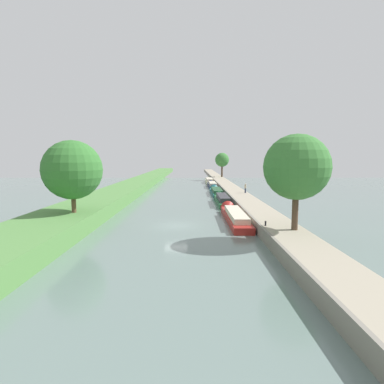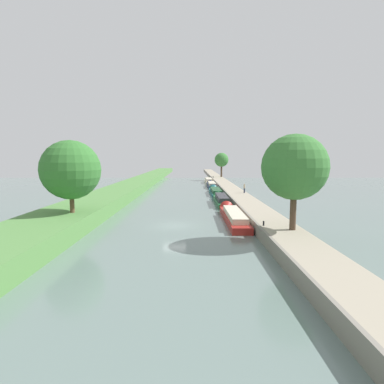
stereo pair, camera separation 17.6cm
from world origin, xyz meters
name	(u,v)px [view 1 (the left image)]	position (x,y,z in m)	size (l,w,h in m)	color
ground_plane	(174,226)	(0.00, 0.00, 0.00)	(160.00, 160.00, 0.00)	slate
left_grassy_bank	(67,218)	(-11.77, 0.00, 0.87)	(6.91, 260.00, 1.74)	#518442
right_towpath	(266,220)	(10.10, 0.00, 0.58)	(3.58, 260.00, 1.15)	#9E937F
stone_quay	(249,220)	(8.19, 0.00, 0.60)	(0.25, 260.00, 1.20)	gray
narrowboat_red	(233,216)	(6.84, 2.99, 0.54)	(2.06, 14.49, 1.95)	maroon
narrowboat_green	(221,200)	(6.69, 16.74, 0.60)	(1.86, 12.69, 2.00)	#1E6033
narrowboat_teal	(215,191)	(6.77, 30.37, 0.47)	(2.13, 13.93, 2.02)	#195B60
narrowboat_navy	(211,185)	(6.85, 44.55, 0.54)	(1.93, 12.81, 1.89)	#141E42
narrowboat_cream	(208,181)	(6.82, 57.90, 0.55)	(2.13, 12.75, 2.11)	beige
tree_rightbank_near	(295,167)	(10.79, -6.82, 6.64)	(5.69, 5.69, 8.36)	#4C3828
tree_rightbank_midnear	(221,160)	(11.42, 66.77, 6.61)	(4.47, 4.47, 7.74)	#4C3828
tree_leftbank_downstream	(71,170)	(-10.59, -1.53, 6.19)	(6.11, 6.11, 7.52)	brown
person_walking	(244,188)	(11.29, 21.55, 2.03)	(0.34, 0.34, 1.66)	#282D42
mooring_bollard_near	(264,223)	(8.61, -5.24, 1.38)	(0.16, 0.16, 0.45)	black
mooring_bollard_far	(212,177)	(8.61, 63.19, 1.38)	(0.16, 0.16, 0.45)	black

